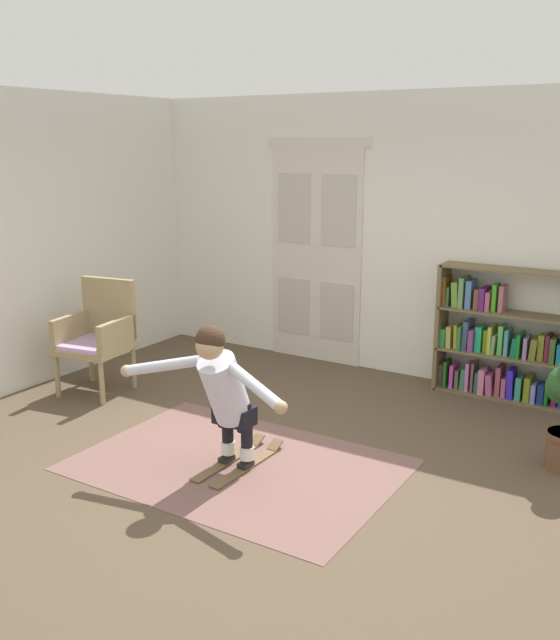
{
  "coord_description": "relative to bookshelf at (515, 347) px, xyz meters",
  "views": [
    {
      "loc": [
        2.75,
        -4.24,
        2.41
      ],
      "look_at": [
        -0.07,
        0.32,
        1.05
      ],
      "focal_mm": 39.75,
      "sensor_mm": 36.0,
      "label": 1
    }
  ],
  "objects": [
    {
      "name": "ground_plane",
      "position": [
        -1.26,
        -2.39,
        -0.52
      ],
      "size": [
        7.2,
        7.2,
        0.0
      ],
      "primitive_type": "plane",
      "color": "brown"
    },
    {
      "name": "back_wall",
      "position": [
        -1.26,
        0.21,
        0.93
      ],
      "size": [
        6.0,
        0.1,
        2.9
      ],
      "primitive_type": "cube",
      "color": "silver",
      "rests_on": "ground"
    },
    {
      "name": "side_wall_left",
      "position": [
        -4.26,
        -1.99,
        0.93
      ],
      "size": [
        0.1,
        6.0,
        2.9
      ],
      "primitive_type": "cube",
      "color": "silver",
      "rests_on": "ground"
    },
    {
      "name": "double_door",
      "position": [
        -2.24,
        0.15,
        0.71
      ],
      "size": [
        1.22,
        0.05,
        2.45
      ],
      "color": "beige",
      "rests_on": "ground"
    },
    {
      "name": "rug",
      "position": [
        -1.41,
        -2.57,
        -0.52
      ],
      "size": [
        2.4,
        1.67,
        0.01
      ],
      "primitive_type": "cube",
      "color": "brown",
      "rests_on": "ground"
    },
    {
      "name": "bookshelf",
      "position": [
        0.0,
        0.0,
        0.0
      ],
      "size": [
        1.59,
        0.3,
        1.26
      ],
      "color": "brown",
      "rests_on": "ground"
    },
    {
      "name": "wicker_chair",
      "position": [
        -3.54,
        -1.89,
        0.06
      ],
      "size": [
        0.68,
        0.68,
        1.1
      ],
      "color": "#9B865D",
      "rests_on": "ground"
    },
    {
      "name": "skis_pair",
      "position": [
        -1.41,
        -2.53,
        -0.5
      ],
      "size": [
        0.29,
        0.86,
        0.07
      ],
      "color": "brown",
      "rests_on": "rug"
    },
    {
      "name": "person_skier",
      "position": [
        -1.41,
        -2.73,
        0.16
      ],
      "size": [
        1.46,
        0.6,
        1.1
      ],
      "color": "white",
      "rests_on": "skis_pair"
    }
  ]
}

